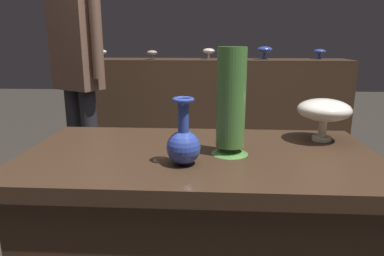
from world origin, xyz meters
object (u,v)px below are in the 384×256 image
vase_centerpiece (184,143)px  shelf_vase_far_left (101,52)px  shelf_vase_far_right (320,52)px  shelf_vase_center (209,51)px  visitor_near_left (77,64)px  vase_left_accent (324,111)px  shelf_vase_left (152,53)px  shelf_vase_right (265,50)px  vase_tall_behind (231,105)px

vase_centerpiece → shelf_vase_far_left: (-1.00, 2.37, 0.18)m
vase_centerpiece → shelf_vase_far_right: (1.08, 2.40, 0.19)m
shelf_vase_far_right → shelf_vase_far_left: bearing=-179.2°
shelf_vase_center → shelf_vase_far_left: (-1.04, 0.01, -0.01)m
shelf_vase_far_left → visitor_near_left: 1.09m
vase_left_accent → shelf_vase_left: size_ratio=2.05×
vase_centerpiece → shelf_vase_center: 2.37m
vase_left_accent → shelf_vase_right: bearing=88.3°
vase_centerpiece → visitor_near_left: bearing=122.3°
shelf_vase_right → visitor_near_left: size_ratio=0.08×
visitor_near_left → shelf_vase_left: bearing=-80.8°
visitor_near_left → shelf_vase_right: bearing=-113.7°
shelf_vase_far_left → visitor_near_left: (0.18, -1.08, -0.04)m
shelf_vase_far_right → visitor_near_left: visitor_near_left is taller
shelf_vase_right → shelf_vase_far_right: (0.52, 0.06, -0.02)m
vase_left_accent → shelf_vase_center: 2.13m
vase_left_accent → shelf_vase_center: bearing=102.5°
vase_tall_behind → shelf_vase_right: (0.42, 2.23, 0.11)m
shelf_vase_left → vase_left_accent: bearing=-63.3°
shelf_vase_left → shelf_vase_far_right: bearing=5.8°
vase_centerpiece → shelf_vase_left: size_ratio=2.16×
shelf_vase_far_right → shelf_vase_left: bearing=-174.2°
shelf_vase_right → shelf_vase_far_right: bearing=6.2°
vase_centerpiece → shelf_vase_far_right: size_ratio=1.83×
vase_left_accent → shelf_vase_left: shelf_vase_left is taller
shelf_vase_left → shelf_vase_far_right: (1.56, 0.16, 0.01)m
vase_left_accent → shelf_vase_far_right: bearing=74.6°
shelf_vase_center → shelf_vase_right: bearing=-2.1°
vase_left_accent → shelf_vase_left: bearing=116.7°
visitor_near_left → vase_centerpiece: bearing=151.5°
shelf_vase_left → shelf_vase_far_right: 1.57m
visitor_near_left → shelf_vase_far_left: bearing=-51.5°
shelf_vase_right → shelf_vase_far_left: bearing=179.0°
shelf_vase_center → shelf_vase_right: (0.52, -0.02, 0.01)m
vase_left_accent → shelf_vase_right: (0.06, 2.05, 0.16)m
vase_left_accent → shelf_vase_far_right: 2.19m
shelf_vase_right → shelf_vase_center: bearing=177.9°
shelf_vase_far_left → vase_tall_behind: bearing=-63.2°
shelf_vase_center → shelf_vase_far_left: shelf_vase_center is taller
vase_tall_behind → shelf_vase_far_right: 2.47m
vase_tall_behind → vase_left_accent: 0.40m
shelf_vase_center → shelf_vase_right: 0.52m
vase_left_accent → visitor_near_left: bearing=142.8°
vase_centerpiece → shelf_vase_far_left: shelf_vase_far_left is taller
visitor_near_left → shelf_vase_far_right: bearing=-120.7°
shelf_vase_far_left → shelf_vase_far_right: shelf_vase_far_right is taller
vase_centerpiece → shelf_vase_left: bearing=102.0°
shelf_vase_center → vase_left_accent: bearing=-77.5°
vase_centerpiece → shelf_vase_right: 2.42m
vase_left_accent → visitor_near_left: visitor_near_left is taller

